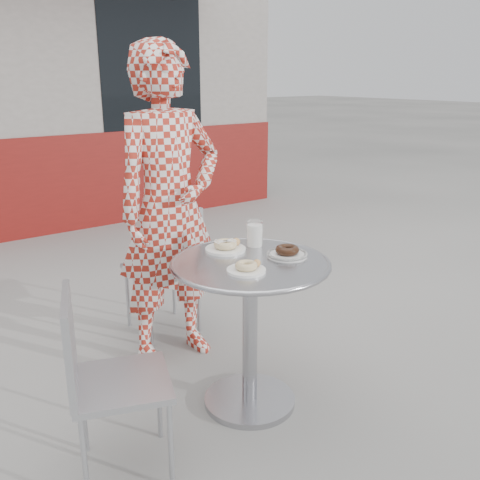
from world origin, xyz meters
TOP-DOWN VIEW (x-y plane):
  - ground at (0.00, 0.00)m, footprint 60.00×60.00m
  - bistro_table at (-0.01, 0.01)m, footprint 0.75×0.75m
  - chair_far at (0.04, 0.98)m, footprint 0.40×0.40m
  - chair_left at (-0.71, -0.05)m, footprint 0.49×0.49m
  - seated_person at (-0.06, 0.67)m, footprint 0.66×0.46m
  - plate_far at (-0.00, 0.21)m, footprint 0.20×0.20m
  - plate_near at (-0.10, -0.08)m, footprint 0.17×0.17m
  - plate_checker at (0.18, -0.03)m, footprint 0.20×0.20m
  - milk_cup at (0.15, 0.18)m, footprint 0.08×0.08m

SIDE VIEW (x-z plane):
  - ground at x=0.00m, z-range 0.00..0.00m
  - chair_left at x=-0.71m, z-range -0.15..0.64m
  - chair_far at x=0.04m, z-range -0.16..0.66m
  - bistro_table at x=-0.01m, z-range 0.19..0.95m
  - plate_checker at x=0.18m, z-range 0.74..0.79m
  - plate_near at x=-0.10m, z-range 0.75..0.79m
  - plate_far at x=0.00m, z-range 0.75..0.80m
  - milk_cup at x=0.15m, z-range 0.75..0.88m
  - seated_person at x=-0.06m, z-range 0.00..1.76m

